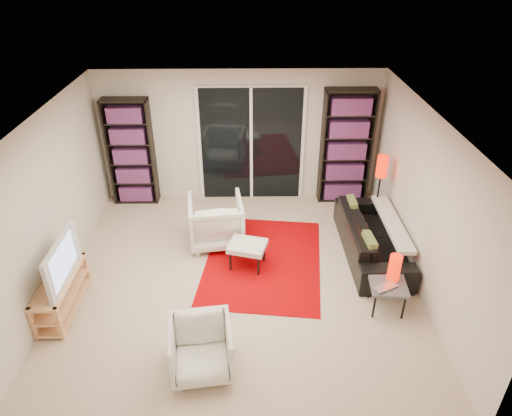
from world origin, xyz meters
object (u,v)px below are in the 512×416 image
object	(u,v)px
bookshelf_right	(346,147)
tv_stand	(62,293)
armchair_front	(201,349)
floor_lamp	(381,174)
armchair_back	(216,221)
ottoman	(247,247)
bookshelf_left	(131,153)
side_table	(388,287)
sofa	(372,237)

from	to	relation	value
bookshelf_right	tv_stand	world-z (taller)	bookshelf_right
armchair_front	floor_lamp	bearing A→B (deg)	40.56
armchair_back	armchair_front	distance (m)	2.56
tv_stand	ottoman	size ratio (longest dim) A/B	1.85
bookshelf_right	armchair_back	bearing A→B (deg)	-148.54
armchair_front	floor_lamp	size ratio (longest dim) A/B	0.53
bookshelf_left	tv_stand	xyz separation A→B (m)	(-0.36, -2.93, -0.71)
bookshelf_right	armchair_front	distance (m)	4.63
bookshelf_right	side_table	size ratio (longest dim) A/B	4.16
armchair_back	bookshelf_left	bearing A→B (deg)	-48.72
side_table	floor_lamp	distance (m)	2.11
bookshelf_left	armchair_front	size ratio (longest dim) A/B	2.78
floor_lamp	bookshelf_left	bearing A→B (deg)	166.51
armchair_front	bookshelf_left	bearing A→B (deg)	104.21
armchair_back	ottoman	size ratio (longest dim) A/B	1.36
tv_stand	armchair_back	distance (m)	2.47
ottoman	side_table	distance (m)	2.06
bookshelf_right	tv_stand	bearing A→B (deg)	-145.13
sofa	side_table	distance (m)	1.24
tv_stand	ottoman	xyz separation A→B (m)	(2.43, 0.88, 0.08)
bookshelf_right	armchair_front	world-z (taller)	bookshelf_right
tv_stand	side_table	size ratio (longest dim) A/B	2.31
side_table	floor_lamp	bearing A→B (deg)	80.86
armchair_front	floor_lamp	distance (m)	4.03
tv_stand	side_table	distance (m)	4.26
armchair_back	ottoman	distance (m)	0.83
armchair_front	ottoman	distance (m)	1.97
tv_stand	floor_lamp	distance (m)	5.02
bookshelf_right	floor_lamp	world-z (taller)	bookshelf_right
ottoman	bookshelf_left	bearing A→B (deg)	135.30
tv_stand	armchair_front	size ratio (longest dim) A/B	1.66
sofa	bookshelf_left	bearing A→B (deg)	65.92
armchair_back	ottoman	xyz separation A→B (m)	(0.50, -0.66, -0.05)
sofa	ottoman	size ratio (longest dim) A/B	3.29
bookshelf_left	side_table	xyz separation A→B (m)	(3.90, -2.99, -0.62)
floor_lamp	side_table	bearing A→B (deg)	-99.14
tv_stand	bookshelf_left	bearing A→B (deg)	83.03
sofa	armchair_back	bearing A→B (deg)	81.17
bookshelf_right	tv_stand	xyz separation A→B (m)	(-4.21, -2.93, -0.79)
tv_stand	sofa	world-z (taller)	sofa
tv_stand	armchair_front	xyz separation A→B (m)	(1.91, -1.02, 0.06)
bookshelf_left	bookshelf_right	xyz separation A→B (m)	(3.85, -0.00, 0.07)
bookshelf_right	sofa	world-z (taller)	bookshelf_right
ottoman	armchair_front	bearing A→B (deg)	-105.19
ottoman	sofa	bearing A→B (deg)	8.82
bookshelf_left	side_table	world-z (taller)	bookshelf_left
side_table	bookshelf_right	bearing A→B (deg)	91.03
bookshelf_right	armchair_back	distance (m)	2.75
armchair_back	sofa	bearing A→B (deg)	164.37
tv_stand	ottoman	bearing A→B (deg)	19.94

